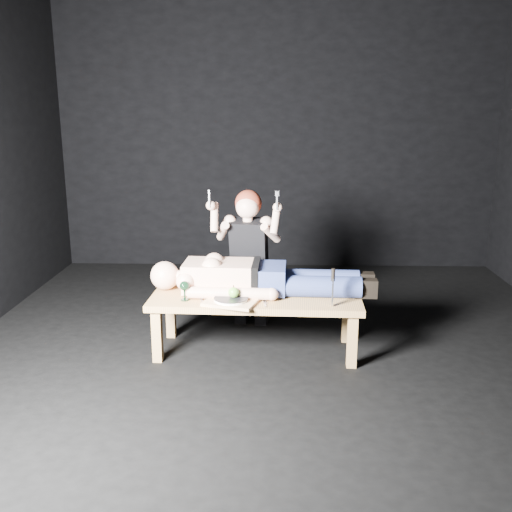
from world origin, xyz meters
The scene contains 13 objects.
ground centered at (0.00, 0.00, 0.00)m, with size 5.00×5.00×0.00m, color black.
back_wall centered at (0.00, 2.50, 1.50)m, with size 5.00×5.00×0.00m, color black.
table centered at (-0.17, -0.05, 0.23)m, with size 1.59×0.60×0.45m, color tan.
lying_man centered at (-0.11, 0.05, 0.59)m, with size 1.73×0.53×0.29m, color beige, non-canonical shape.
kneeling_woman centered at (-0.23, 0.52, 0.61)m, with size 0.65×0.73×1.23m, color black, non-canonical shape.
serving_tray centered at (-0.35, -0.23, 0.46)m, with size 0.37×0.27×0.02m, color tan.
plate centered at (-0.35, -0.23, 0.48)m, with size 0.25×0.25×0.02m, color white.
apple centered at (-0.33, -0.22, 0.53)m, with size 0.08×0.08×0.08m, color #53B033.
goblet centered at (-0.69, -0.17, 0.52)m, with size 0.07×0.07×0.15m, color black, non-canonical shape.
fork_flat centered at (-0.56, -0.20, 0.45)m, with size 0.01×0.17×0.01m, color #B2B2B7.
knife_flat centered at (-0.10, -0.22, 0.45)m, with size 0.01×0.17×0.01m, color #B2B2B7.
spoon_flat centered at (-0.11, -0.16, 0.45)m, with size 0.01×0.17×0.01m, color #B2B2B7.
carving_knife centered at (0.39, -0.27, 0.59)m, with size 0.04×0.04×0.28m, color #B2B2B7, non-canonical shape.
Camera 1 is at (-0.04, -4.21, 1.83)m, focal length 40.36 mm.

